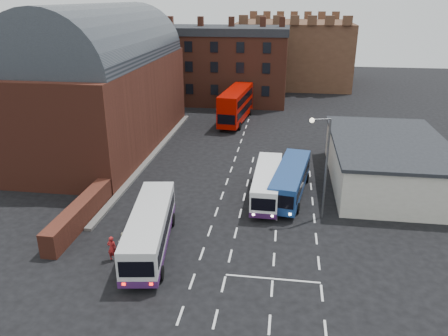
# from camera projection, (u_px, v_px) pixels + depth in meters

# --- Properties ---
(ground) EXTENTS (180.00, 180.00, 0.00)m
(ground) POSITION_uv_depth(u_px,v_px,m) (204.00, 248.00, 31.09)
(ground) COLOR black
(railway_station) EXTENTS (12.00, 28.00, 16.00)m
(railway_station) POSITION_uv_depth(u_px,v_px,m) (103.00, 82.00, 49.68)
(railway_station) COLOR #602B1E
(railway_station) RESTS_ON ground
(forecourt_wall) EXTENTS (1.20, 10.00, 1.80)m
(forecourt_wall) POSITION_uv_depth(u_px,v_px,m) (80.00, 214.00, 33.96)
(forecourt_wall) COLOR #602B1E
(forecourt_wall) RESTS_ON ground
(cream_building) EXTENTS (10.40, 16.40, 4.25)m
(cream_building) POSITION_uv_depth(u_px,v_px,m) (387.00, 161.00, 41.19)
(cream_building) COLOR beige
(cream_building) RESTS_ON ground
(brick_terrace) EXTENTS (22.00, 10.00, 11.00)m
(brick_terrace) POSITION_uv_depth(u_px,v_px,m) (219.00, 69.00, 72.22)
(brick_terrace) COLOR brown
(brick_terrace) RESTS_ON ground
(castle_keep) EXTENTS (22.00, 22.00, 12.00)m
(castle_keep) POSITION_uv_depth(u_px,v_px,m) (292.00, 52.00, 88.85)
(castle_keep) COLOR brown
(castle_keep) RESTS_ON ground
(bus_white_outbound) EXTENTS (3.94, 10.74, 2.86)m
(bus_white_outbound) POSITION_uv_depth(u_px,v_px,m) (150.00, 227.00, 30.42)
(bus_white_outbound) COLOR silver
(bus_white_outbound) RESTS_ON ground
(bus_white_inbound) EXTENTS (2.52, 9.56, 2.60)m
(bus_white_inbound) POSITION_uv_depth(u_px,v_px,m) (267.00, 182.00, 38.21)
(bus_white_inbound) COLOR white
(bus_white_inbound) RESTS_ON ground
(bus_blue) EXTENTS (3.73, 10.26, 2.74)m
(bus_blue) POSITION_uv_depth(u_px,v_px,m) (290.00, 179.00, 38.58)
(bus_blue) COLOR navy
(bus_blue) RESTS_ON ground
(bus_red_double) EXTENTS (3.81, 11.87, 4.67)m
(bus_red_double) POSITION_uv_depth(u_px,v_px,m) (236.00, 105.00, 61.14)
(bus_red_double) COLOR #A70900
(bus_red_double) RESTS_ON ground
(street_lamp) EXTENTS (1.65, 0.67, 8.36)m
(street_lamp) POSITION_uv_depth(u_px,v_px,m) (323.00, 159.00, 33.42)
(street_lamp) COLOR #555658
(street_lamp) RESTS_ON ground
(pedestrian_red) EXTENTS (0.67, 0.46, 1.81)m
(pedestrian_red) POSITION_uv_depth(u_px,v_px,m) (112.00, 248.00, 29.31)
(pedestrian_red) COLOR maroon
(pedestrian_red) RESTS_ON ground
(pedestrian_beige) EXTENTS (0.79, 0.62, 1.61)m
(pedestrian_beige) POSITION_uv_depth(u_px,v_px,m) (124.00, 243.00, 30.18)
(pedestrian_beige) COLOR beige
(pedestrian_beige) RESTS_ON ground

